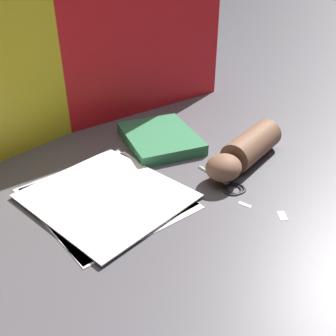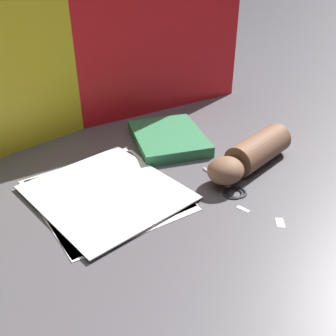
# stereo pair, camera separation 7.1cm
# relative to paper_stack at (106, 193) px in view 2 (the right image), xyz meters

# --- Properties ---
(ground_plane) EXTENTS (6.00, 6.00, 0.00)m
(ground_plane) POSITION_rel_paper_stack_xyz_m (0.11, -0.08, -0.00)
(ground_plane) COLOR #4C494F
(backdrop_panel_center) EXTENTS (0.71, 0.10, 0.59)m
(backdrop_panel_center) POSITION_rel_paper_stack_xyz_m (0.33, 0.32, 0.29)
(backdrop_panel_center) COLOR red
(backdrop_panel_center) RESTS_ON ground_plane
(paper_stack) EXTENTS (0.31, 0.34, 0.01)m
(paper_stack) POSITION_rel_paper_stack_xyz_m (0.00, 0.00, 0.00)
(paper_stack) COLOR white
(paper_stack) RESTS_ON ground_plane
(book_closed) EXTENTS (0.25, 0.28, 0.03)m
(book_closed) POSITION_rel_paper_stack_xyz_m (0.26, 0.11, 0.01)
(book_closed) COLOR #2D7247
(book_closed) RESTS_ON ground_plane
(scissors) EXTENTS (0.09, 0.15, 0.01)m
(scissors) POSITION_rel_paper_stack_xyz_m (0.24, -0.15, -0.00)
(scissors) COLOR silver
(scissors) RESTS_ON ground_plane
(hand_forearm) EXTENTS (0.29, 0.12, 0.08)m
(hand_forearm) POSITION_rel_paper_stack_xyz_m (0.34, -0.12, 0.03)
(hand_forearm) COLOR brown
(hand_forearm) RESTS_ON ground_plane
(paper_scrap_near) EXTENTS (0.03, 0.03, 0.00)m
(paper_scrap_near) POSITION_rel_paper_stack_xyz_m (0.23, -0.30, -0.00)
(paper_scrap_near) COLOR white
(paper_scrap_near) RESTS_ON ground_plane
(paper_scrap_mid) EXTENTS (0.01, 0.03, 0.00)m
(paper_scrap_mid) POSITION_rel_paper_stack_xyz_m (0.20, -0.23, -0.00)
(paper_scrap_mid) COLOR white
(paper_scrap_mid) RESTS_ON ground_plane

